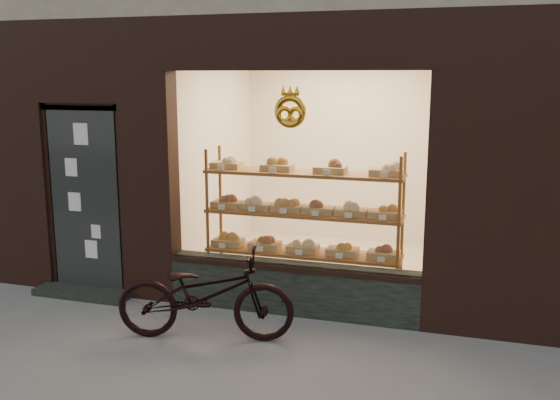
% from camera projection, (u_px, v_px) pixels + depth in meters
% --- Properties ---
extents(display_shelf, '(2.20, 0.45, 1.70)m').
position_uv_depth(display_shelf, '(303.00, 225.00, 6.93)').
color(display_shelf, brown).
rests_on(display_shelf, ground).
extents(bicycle, '(1.79, 0.94, 0.90)m').
position_uv_depth(bicycle, '(205.00, 294.00, 5.96)').
color(bicycle, black).
rests_on(bicycle, ground).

